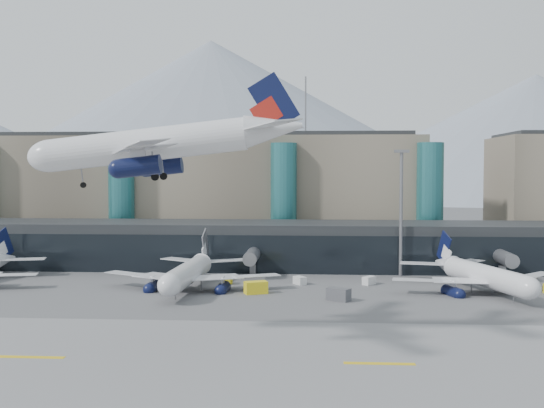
{
  "coord_description": "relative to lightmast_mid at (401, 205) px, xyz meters",
  "views": [
    {
      "loc": [
        12.89,
        -90.64,
        21.85
      ],
      "look_at": [
        4.9,
        32.0,
        15.41
      ],
      "focal_mm": 45.0,
      "sensor_mm": 36.0,
      "label": 1
    }
  ],
  "objects": [
    {
      "name": "runway_markings",
      "position": [
        -30.0,
        -63.0,
        -14.37
      ],
      "size": [
        128.0,
        1.0,
        0.02
      ],
      "color": "gold",
      "rests_on": "ground"
    },
    {
      "name": "jet_parked_mid",
      "position": [
        -39.85,
        -16.14,
        -10.22
      ],
      "size": [
        34.43,
        33.6,
        11.09
      ],
      "rotation": [
        0.0,
        0.0,
        1.52
      ],
      "color": "silver",
      "rests_on": "ground"
    },
    {
      "name": "mountain_ridge",
      "position": [
        -14.03,
        332.0,
        31.33
      ],
      "size": [
        910.0,
        400.0,
        110.0
      ],
      "color": "gray",
      "rests_on": "ground"
    },
    {
      "name": "teal_towers",
      "position": [
        -44.99,
        26.01,
        -0.41
      ],
      "size": [
        116.4,
        19.4,
        46.0
      ],
      "color": "#286B70",
      "rests_on": "ground"
    },
    {
      "name": "veh_d",
      "position": [
        -7.16,
        -10.69,
        -13.65
      ],
      "size": [
        2.79,
        3.0,
        1.53
      ],
      "primitive_type": "cube",
      "rotation": [
        0.0,
        0.0,
        0.9
      ],
      "color": "silver",
      "rests_on": "ground"
    },
    {
      "name": "jet_parked_right",
      "position": [
        11.45,
        -15.69,
        -10.28
      ],
      "size": [
        32.34,
        34.05,
        10.93
      ],
      "rotation": [
        0.0,
        0.0,
        1.88
      ],
      "color": "silver",
      "rests_on": "ground"
    },
    {
      "name": "veh_g",
      "position": [
        -20.17,
        -11.34,
        -13.67
      ],
      "size": [
        2.69,
        2.96,
        1.49
      ],
      "primitive_type": "cube",
      "rotation": [
        0.0,
        0.0,
        -0.97
      ],
      "color": "silver",
      "rests_on": "ground"
    },
    {
      "name": "veh_b",
      "position": [
        -33.74,
        -11.87,
        -13.75
      ],
      "size": [
        1.55,
        2.39,
        1.34
      ],
      "primitive_type": "cube",
      "rotation": [
        0.0,
        0.0,
        1.52
      ],
      "color": "yellow",
      "rests_on": "ground"
    },
    {
      "name": "veh_c",
      "position": [
        -13.37,
        -26.68,
        -13.37
      ],
      "size": [
        4.25,
        3.68,
        2.09
      ],
      "primitive_type": "cube",
      "rotation": [
        0.0,
        0.0,
        -0.56
      ],
      "color": "#4C4C51",
      "rests_on": "ground"
    },
    {
      "name": "terminal_main",
      "position": [
        -55.0,
        42.0,
        1.03
      ],
      "size": [
        130.0,
        30.0,
        31.0
      ],
      "color": "gray",
      "rests_on": "ground"
    },
    {
      "name": "lightmast_mid",
      "position": [
        0.0,
        0.0,
        0.0
      ],
      "size": [
        3.0,
        1.2,
        25.6
      ],
      "color": "slate",
      "rests_on": "ground"
    },
    {
      "name": "runway_strip",
      "position": [
        -30.0,
        -63.0,
        -14.4
      ],
      "size": [
        400.0,
        40.0,
        0.04
      ],
      "primitive_type": "cube",
      "color": "slate",
      "rests_on": "ground"
    },
    {
      "name": "ground",
      "position": [
        -30.0,
        -48.0,
        -14.42
      ],
      "size": [
        900.0,
        900.0,
        0.0
      ],
      "primitive_type": "plane",
      "color": "#515154",
      "rests_on": "ground"
    },
    {
      "name": "concourse",
      "position": [
        -30.02,
        9.73,
        -9.45
      ],
      "size": [
        170.0,
        27.0,
        10.0
      ],
      "color": "black",
      "rests_on": "ground"
    },
    {
      "name": "hero_jet",
      "position": [
        -34.09,
        -57.48,
        11.58
      ],
      "size": [
        33.92,
        35.11,
        11.3
      ],
      "rotation": [
        0.0,
        -0.11,
        0.01
      ],
      "color": "silver",
      "rests_on": "ground"
    },
    {
      "name": "veh_h",
      "position": [
        -27.57,
        -21.33,
        -13.34
      ],
      "size": [
        4.38,
        3.36,
        2.15
      ],
      "primitive_type": "cube",
      "rotation": [
        0.0,
        0.0,
        0.38
      ],
      "color": "yellow",
      "rests_on": "ground"
    }
  ]
}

